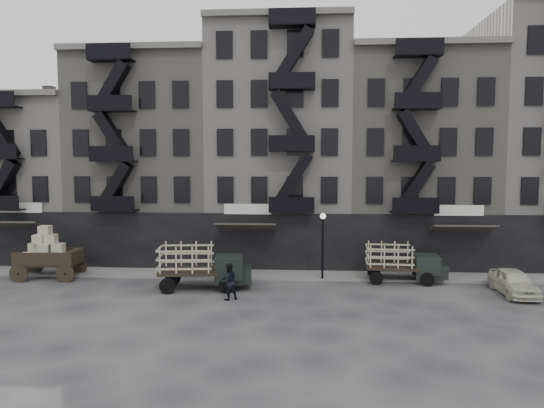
# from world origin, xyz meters

# --- Properties ---
(ground) EXTENTS (140.00, 140.00, 0.00)m
(ground) POSITION_xyz_m (0.00, 0.00, 0.00)
(ground) COLOR #38383A
(ground) RESTS_ON ground
(sidewalk) EXTENTS (55.00, 2.50, 0.15)m
(sidewalk) POSITION_xyz_m (0.00, 3.75, 0.07)
(sidewalk) COLOR slate
(sidewalk) RESTS_ON ground
(building_west) EXTENTS (10.00, 11.35, 13.20)m
(building_west) POSITION_xyz_m (-20.00, 9.83, 6.00)
(building_west) COLOR #AEA7A0
(building_west) RESTS_ON ground
(building_midwest) EXTENTS (10.00, 11.35, 16.20)m
(building_midwest) POSITION_xyz_m (-10.00, 9.83, 7.50)
(building_midwest) COLOR gray
(building_midwest) RESTS_ON ground
(building_center) EXTENTS (10.00, 11.35, 18.20)m
(building_center) POSITION_xyz_m (-0.00, 9.82, 8.50)
(building_center) COLOR #AEA7A0
(building_center) RESTS_ON ground
(building_mideast) EXTENTS (10.00, 11.35, 16.20)m
(building_mideast) POSITION_xyz_m (10.00, 9.83, 7.50)
(building_mideast) COLOR gray
(building_mideast) RESTS_ON ground
(lamp_post) EXTENTS (0.36, 0.36, 4.28)m
(lamp_post) POSITION_xyz_m (3.00, 2.60, 2.78)
(lamp_post) COLOR black
(lamp_post) RESTS_ON ground
(wagon) EXTENTS (4.17, 2.44, 3.41)m
(wagon) POSITION_xyz_m (-14.60, 2.05, 1.95)
(wagon) COLOR black
(wagon) RESTS_ON ground
(stake_truck_west) EXTENTS (5.54, 2.71, 2.69)m
(stake_truck_west) POSITION_xyz_m (-4.14, 0.14, 1.54)
(stake_truck_west) COLOR black
(stake_truck_west) RESTS_ON ground
(stake_truck_east) EXTENTS (4.93, 2.26, 2.42)m
(stake_truck_east) POSITION_xyz_m (7.98, 2.59, 1.38)
(stake_truck_east) COLOR black
(stake_truck_east) RESTS_ON ground
(car_east) EXTENTS (1.80, 4.27, 1.44)m
(car_east) POSITION_xyz_m (13.64, 0.06, 0.72)
(car_east) COLOR beige
(car_east) RESTS_ON ground
(pedestrian_mid) EXTENTS (1.23, 1.16, 2.01)m
(pedestrian_mid) POSITION_xyz_m (-2.24, -1.99, 1.00)
(pedestrian_mid) COLOR black
(pedestrian_mid) RESTS_ON ground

